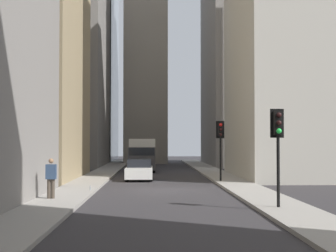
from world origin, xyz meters
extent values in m
plane|color=#302D30|center=(0.00, 0.00, 0.00)|extent=(135.00, 135.00, 0.00)
cube|color=gray|center=(0.00, 4.50, 0.07)|extent=(90.00, 2.20, 0.14)
cube|color=gray|center=(0.00, -4.50, 0.07)|extent=(90.00, 2.20, 0.14)
cube|color=gray|center=(30.51, -10.60, 15.18)|extent=(16.15, 10.00, 30.36)
cube|color=#B7B2A5|center=(9.78, -10.60, 12.35)|extent=(13.53, 10.00, 24.70)
cube|color=gray|center=(28.57, 10.60, 13.98)|extent=(15.59, 10.00, 27.97)
cube|color=gray|center=(36.55, 1.33, 10.81)|extent=(5.25, 5.25, 21.61)
cube|color=silver|center=(19.11, 1.40, 1.54)|extent=(4.60, 2.25, 2.60)
cube|color=#38383D|center=(15.91, 1.40, 1.19)|extent=(1.90, 2.25, 1.90)
cube|color=black|center=(15.91, 1.40, 1.79)|extent=(1.92, 2.09, 0.64)
cylinder|color=black|center=(15.91, 0.41, 0.44)|extent=(0.88, 0.28, 0.88)
cylinder|color=black|center=(15.91, 2.38, 0.44)|extent=(0.88, 0.28, 0.88)
cylinder|color=black|center=(20.51, 0.41, 0.44)|extent=(0.88, 0.28, 0.88)
cylinder|color=black|center=(20.51, 2.38, 0.44)|extent=(0.88, 0.28, 0.88)
cube|color=silver|center=(7.49, 1.40, 0.53)|extent=(4.30, 1.78, 0.70)
cube|color=black|center=(7.69, 1.40, 1.15)|extent=(2.10, 1.58, 0.54)
cylinder|color=black|center=(6.14, 0.62, 0.32)|extent=(0.64, 0.22, 0.64)
cylinder|color=black|center=(6.14, 2.18, 0.32)|extent=(0.64, 0.22, 0.64)
cylinder|color=black|center=(8.84, 0.62, 0.32)|extent=(0.64, 0.22, 0.64)
cylinder|color=black|center=(8.84, 2.18, 0.32)|extent=(0.64, 0.22, 0.64)
cylinder|color=black|center=(-8.69, -4.22, 1.49)|extent=(0.12, 0.12, 2.70)
cube|color=black|center=(-8.69, -4.22, 3.29)|extent=(0.28, 0.32, 0.90)
cube|color=black|center=(-8.54, -4.22, 3.29)|extent=(0.03, 0.52, 1.10)
sphere|color=black|center=(-8.85, -4.22, 3.59)|extent=(0.20, 0.20, 0.20)
sphere|color=black|center=(-8.85, -4.22, 3.29)|extent=(0.20, 0.20, 0.20)
sphere|color=green|center=(-8.85, -4.22, 2.99)|extent=(0.20, 0.20, 0.20)
cylinder|color=black|center=(4.87, -3.78, 1.53)|extent=(0.12, 0.12, 2.78)
cube|color=black|center=(4.87, -3.78, 3.37)|extent=(0.28, 0.32, 0.90)
cube|color=black|center=(5.03, -3.78, 3.37)|extent=(0.03, 0.52, 1.10)
sphere|color=red|center=(4.71, -3.78, 3.67)|extent=(0.20, 0.20, 0.20)
sphere|color=black|center=(4.71, -3.78, 3.37)|extent=(0.20, 0.20, 0.20)
sphere|color=black|center=(4.71, -3.78, 3.07)|extent=(0.20, 0.20, 0.20)
cylinder|color=#473D33|center=(-5.40, 4.81, 0.56)|extent=(0.16, 0.16, 0.83)
cylinder|color=#473D33|center=(-5.40, 4.98, 0.56)|extent=(0.16, 0.16, 0.83)
cube|color=navy|center=(-5.40, 4.90, 1.29)|extent=(0.26, 0.44, 0.64)
sphere|color=#936B4C|center=(-5.40, 4.90, 1.76)|extent=(0.22, 0.22, 0.22)
cylinder|color=#999EA3|center=(-1.62, 3.64, 0.24)|extent=(0.07, 0.07, 0.20)
cylinder|color=#999EA3|center=(-1.62, 3.64, 0.38)|extent=(0.03, 0.03, 0.07)
camera|label=1|loc=(-28.59, 0.51, 2.58)|focal=56.94mm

